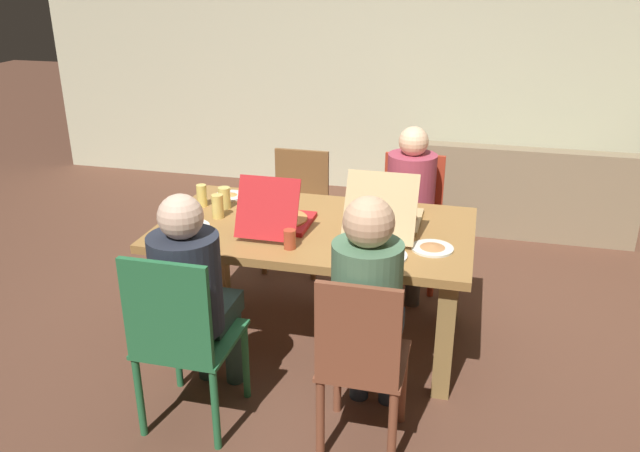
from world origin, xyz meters
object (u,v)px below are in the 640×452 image
(person_0, at_px, (193,288))
(pizza_box_1, at_px, (279,219))
(dining_table, at_px, (316,241))
(plate_1, at_px, (384,255))
(drinking_glass_3, at_px, (290,239))
(person_1, at_px, (368,301))
(plate_2, at_px, (187,226))
(drinking_glass_1, at_px, (224,198))
(person_2, at_px, (410,197))
(chair_3, at_px, (298,204))
(chair_2, at_px, (411,215))
(chair_1, at_px, (361,361))
(plate_0, at_px, (230,195))
(couch, at_px, (514,195))
(plate_3, at_px, (432,247))
(pizza_box_0, at_px, (386,216))
(drinking_glass_0, at_px, (202,196))
(chair_0, at_px, (180,335))
(drinking_glass_2, at_px, (218,206))

(person_0, relative_size, pizza_box_1, 2.44)
(dining_table, xyz_separation_m, plate_1, (0.45, -0.32, 0.11))
(pizza_box_1, relative_size, drinking_glass_3, 4.63)
(person_1, distance_m, plate_2, 1.30)
(drinking_glass_1, xyz_separation_m, drinking_glass_3, (0.57, -0.48, -0.01))
(person_2, bearing_deg, drinking_glass_1, -148.46)
(chair_3, xyz_separation_m, drinking_glass_3, (0.34, -1.34, 0.31))
(person_2, distance_m, drinking_glass_1, 1.27)
(chair_2, bearing_deg, chair_1, -90.00)
(chair_3, height_order, plate_0, chair_3)
(couch, bearing_deg, dining_table, -119.36)
(plate_3, relative_size, couch, 0.12)
(person_1, xyz_separation_m, drinking_glass_1, (-1.07, 0.94, 0.07))
(chair_1, height_order, chair_3, chair_1)
(plate_0, bearing_deg, pizza_box_0, -12.11)
(chair_1, xyz_separation_m, pizza_box_1, (-0.66, 0.89, 0.28))
(drinking_glass_0, bearing_deg, chair_3, 66.60)
(chair_0, distance_m, person_0, 0.23)
(person_0, height_order, plate_1, person_0)
(person_0, bearing_deg, chair_2, 64.37)
(person_2, bearing_deg, pizza_box_1, -127.28)
(chair_1, height_order, drinking_glass_1, chair_1)
(chair_1, xyz_separation_m, chair_3, (-0.85, 1.95, -0.03))
(plate_2, bearing_deg, plate_0, 85.85)
(pizza_box_1, bearing_deg, chair_1, -53.48)
(pizza_box_1, bearing_deg, drinking_glass_3, -62.08)
(plate_0, bearing_deg, pizza_box_1, -41.34)
(person_2, height_order, drinking_glass_3, person_2)
(couch, bearing_deg, drinking_glass_3, -116.86)
(plate_0, xyz_separation_m, couch, (1.88, 1.82, -0.46))
(chair_2, height_order, chair_3, chair_2)
(dining_table, distance_m, chair_0, 1.08)
(person_0, xyz_separation_m, drinking_glass_2, (-0.20, 0.81, 0.11))
(plate_3, bearing_deg, plate_0, 159.15)
(plate_2, relative_size, drinking_glass_1, 1.92)
(plate_1, xyz_separation_m, drinking_glass_2, (-1.05, 0.30, 0.06))
(pizza_box_0, bearing_deg, plate_1, -82.46)
(drinking_glass_2, height_order, couch, drinking_glass_2)
(chair_0, distance_m, plate_2, 0.86)
(chair_0, xyz_separation_m, person_1, (0.85, 0.19, 0.19))
(pizza_box_0, bearing_deg, chair_0, -125.38)
(person_0, relative_size, chair_3, 1.40)
(plate_1, relative_size, plate_2, 0.95)
(drinking_glass_1, bearing_deg, drinking_glass_0, 179.60)
(chair_1, height_order, person_2, person_2)
(chair_1, height_order, person_1, person_1)
(dining_table, relative_size, plate_3, 8.03)
(plate_2, distance_m, drinking_glass_2, 0.23)
(plate_2, distance_m, drinking_glass_1, 0.37)
(dining_table, height_order, person_0, person_0)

